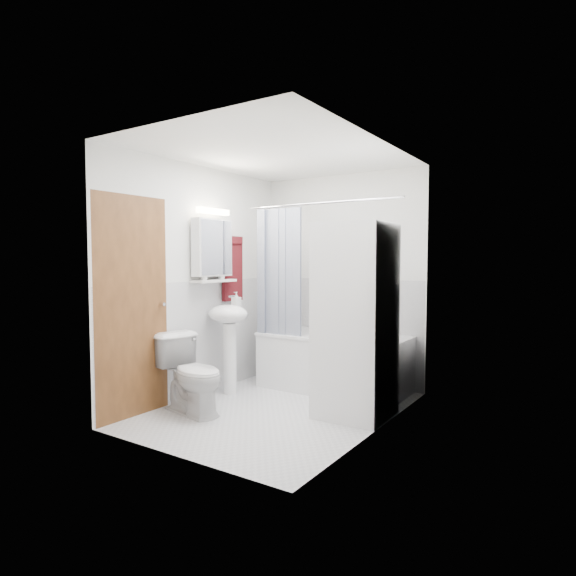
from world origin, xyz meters
The scene contains 20 objects.
floor centered at (0.00, 0.00, 0.00)m, with size 2.60×2.60×0.00m, color silver.
room_walls centered at (0.00, 0.00, 1.49)m, with size 2.60×2.60×2.60m.
wainscot centered at (0.00, 0.29, 0.60)m, with size 1.98×2.58×2.58m.
door centered at (-0.95, -0.55, 1.00)m, with size 0.05×2.00×2.00m.
bathtub centered at (0.11, 0.92, 0.34)m, with size 1.60×0.76×0.61m.
tub_spout centered at (0.31, 1.25, 0.93)m, with size 0.04×0.04×0.12m, color silver.
curtain_rod centered at (0.11, 0.60, 2.00)m, with size 0.02×0.02×1.78m, color silver.
shower_curtain centered at (-0.41, 0.60, 1.25)m, with size 0.55×0.02×1.45m.
sink centered at (-0.75, 0.17, 0.70)m, with size 0.44×0.37×1.04m.
medicine_cabinet centered at (-0.90, 0.10, 1.57)m, with size 0.13×0.50×0.71m.
shelf centered at (-0.89, 0.10, 1.20)m, with size 0.18×0.54×0.03m, color silver.
shower_caddy centered at (0.36, 1.24, 1.15)m, with size 0.22×0.06×0.02m, color silver.
towel centered at (-0.94, 0.46, 1.34)m, with size 0.07×0.30×0.73m.
washer_dryer centered at (0.68, 0.25, 0.88)m, with size 0.65×0.63×1.75m.
toilet centered at (-0.61, -0.51, 0.36)m, with size 0.41×0.73×0.71m, color white.
soap_pump centered at (-0.71, 0.25, 0.95)m, with size 0.08×0.17×0.08m, color gray.
shelf_bottle centered at (-0.89, -0.05, 1.25)m, with size 0.07×0.18×0.07m, color gray.
shelf_cup centered at (-0.89, 0.22, 1.26)m, with size 0.10×0.09×0.10m, color gray.
shampoo_a centered at (0.35, 1.24, 1.23)m, with size 0.13×0.17×0.13m, color gray.
shampoo_b centered at (0.47, 1.24, 1.20)m, with size 0.08×0.21×0.08m, color #2B2CAC.
Camera 1 is at (2.55, -3.70, 1.43)m, focal length 30.00 mm.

